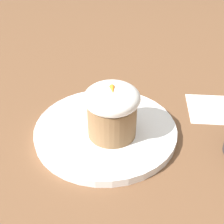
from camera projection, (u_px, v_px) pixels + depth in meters
ground_plane at (106, 133)px, 0.59m from camera, size 4.00×4.00×0.00m
dessert_plate at (106, 130)px, 0.59m from camera, size 0.27×0.27×0.02m
carrot_cake at (112, 110)px, 0.54m from camera, size 0.10×0.10×0.10m
spoon at (99, 117)px, 0.61m from camera, size 0.12×0.07×0.01m
paper_napkin at (210, 109)px, 0.66m from camera, size 0.12×0.11×0.00m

